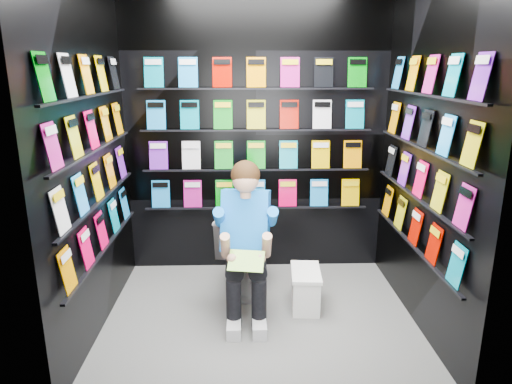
{
  "coord_description": "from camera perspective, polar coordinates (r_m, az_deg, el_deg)",
  "views": [
    {
      "loc": [
        -0.13,
        -3.19,
        1.92
      ],
      "look_at": [
        -0.03,
        0.15,
        0.99
      ],
      "focal_mm": 32.0,
      "sensor_mm": 36.0,
      "label": 1
    }
  ],
  "objects": [
    {
      "name": "floor",
      "position": [
        3.72,
        0.49,
        -15.48
      ],
      "size": [
        2.4,
        2.4,
        0.0
      ],
      "primitive_type": "plane",
      "color": "slate",
      "rests_on": "ground"
    },
    {
      "name": "wall_back",
      "position": [
        4.23,
        0.01,
        7.14
      ],
      "size": [
        2.4,
        0.04,
        2.6
      ],
      "primitive_type": "cube",
      "color": "black",
      "rests_on": "floor"
    },
    {
      "name": "wall_front",
      "position": [
        2.28,
        1.52,
        -0.22
      ],
      "size": [
        2.4,
        0.04,
        2.6
      ],
      "primitive_type": "cube",
      "color": "black",
      "rests_on": "floor"
    },
    {
      "name": "wall_left",
      "position": [
        3.42,
        -20.04,
        4.18
      ],
      "size": [
        0.04,
        2.0,
        2.6
      ],
      "primitive_type": "cube",
      "color": "black",
      "rests_on": "floor"
    },
    {
      "name": "wall_right",
      "position": [
        3.51,
        20.59,
        4.39
      ],
      "size": [
        0.04,
        2.0,
        2.6
      ],
      "primitive_type": "cube",
      "color": "black",
      "rests_on": "floor"
    },
    {
      "name": "comics_back",
      "position": [
        4.2,
        0.02,
        7.15
      ],
      "size": [
        2.1,
        0.06,
        1.37
      ],
      "primitive_type": null,
      "color": "#F20553",
      "rests_on": "wall_back"
    },
    {
      "name": "comics_left",
      "position": [
        3.41,
        -19.57,
        4.28
      ],
      "size": [
        0.06,
        1.7,
        1.37
      ],
      "primitive_type": null,
      "color": "#F20553",
      "rests_on": "wall_left"
    },
    {
      "name": "comics_right",
      "position": [
        3.5,
        20.14,
        4.48
      ],
      "size": [
        0.06,
        1.7,
        1.37
      ],
      "primitive_type": null,
      "color": "#F20553",
      "rests_on": "wall_right"
    },
    {
      "name": "toilet",
      "position": [
        4.03,
        -1.31,
        -7.12
      ],
      "size": [
        0.54,
        0.81,
        0.73
      ],
      "primitive_type": "imported",
      "rotation": [
        0.0,
        0.0,
        2.97
      ],
      "color": "white",
      "rests_on": "floor"
    },
    {
      "name": "longbox",
      "position": [
        3.83,
        6.18,
        -12.11
      ],
      "size": [
        0.24,
        0.4,
        0.29
      ],
      "primitive_type": "cube",
      "rotation": [
        0.0,
        0.0,
        -0.07
      ],
      "color": "white",
      "rests_on": "floor"
    },
    {
      "name": "longbox_lid",
      "position": [
        3.76,
        6.25,
        -9.96
      ],
      "size": [
        0.26,
        0.42,
        0.03
      ],
      "primitive_type": "cube",
      "rotation": [
        0.0,
        0.0,
        -0.07
      ],
      "color": "white",
      "rests_on": "longbox"
    },
    {
      "name": "reader",
      "position": [
        3.53,
        -1.3,
        -3.76
      ],
      "size": [
        0.6,
        0.79,
        1.32
      ],
      "primitive_type": null,
      "rotation": [
        0.0,
        0.0,
        -0.17
      ],
      "color": "blue",
      "rests_on": "toilet"
    },
    {
      "name": "held_comic",
      "position": [
        3.27,
        -1.23,
        -8.6
      ],
      "size": [
        0.27,
        0.19,
        0.11
      ],
      "primitive_type": "cube",
      "rotation": [
        -0.96,
        0.0,
        -0.17
      ],
      "color": "#36AE5D",
      "rests_on": "reader"
    }
  ]
}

